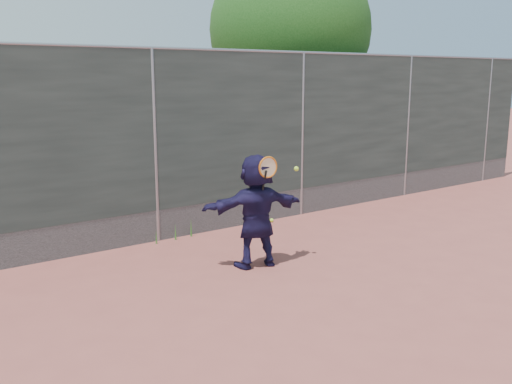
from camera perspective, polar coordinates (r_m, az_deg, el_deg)
ground at (r=6.52m, az=4.50°, el=-11.91°), size 80.00×80.00×0.00m
player at (r=7.77m, az=0.00°, el=-1.89°), size 1.52×0.77×1.57m
ball_ground at (r=10.28m, az=1.58°, el=-2.84°), size 0.07×0.07×0.07m
fence at (r=8.98m, az=-10.10°, el=4.93°), size 20.00×0.06×3.03m
swing_action at (r=7.56m, az=1.48°, el=2.34°), size 0.71×0.13×0.51m
tree_right at (r=13.42m, az=3.90°, el=15.39°), size 3.78×3.60×5.39m
weed_clump at (r=9.28m, az=-7.83°, el=-3.90°), size 0.68×0.07×0.30m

